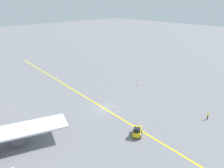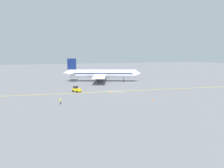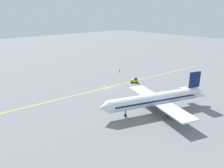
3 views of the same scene
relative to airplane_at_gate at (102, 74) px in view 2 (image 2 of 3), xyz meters
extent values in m
plane|color=slate|center=(25.65, -2.47, -3.71)|extent=(400.00, 400.00, 0.00)
cube|color=yellow|center=(25.65, -2.47, -3.71)|extent=(9.75, 119.67, 0.01)
cylinder|color=white|center=(0.14, 0.42, 0.09)|extent=(13.16, 29.54, 3.60)
cone|color=white|center=(5.41, 15.74, 0.09)|extent=(4.01, 3.38, 3.42)
cone|color=white|center=(-5.22, -15.19, 0.39)|extent=(3.87, 3.83, 3.06)
cube|color=#0F1E51|center=(0.14, 0.42, 0.24)|extent=(12.22, 26.72, 0.50)
cube|color=white|center=(-0.18, -0.53, -0.63)|extent=(28.17, 14.02, 0.36)
cylinder|color=#4C4C51|center=(-4.91, 1.10, -1.88)|extent=(3.12, 3.74, 2.20)
cylinder|color=#4C4C51|center=(4.55, -2.15, -1.88)|extent=(3.12, 3.74, 2.20)
cube|color=#0F1E51|center=(-4.41, -12.82, 4.39)|extent=(1.64, 3.90, 5.00)
cube|color=white|center=(-4.25, -12.35, 0.49)|extent=(9.29, 5.20, 0.24)
cylinder|color=#4C4C51|center=(3.26, 9.50, -2.31)|extent=(0.36, 0.36, 2.00)
cylinder|color=black|center=(3.26, 9.50, -3.31)|extent=(0.52, 0.85, 0.80)
cylinder|color=#4C4C51|center=(-2.02, -0.95, -2.31)|extent=(0.36, 0.36, 2.00)
cylinder|color=black|center=(-2.02, -0.95, -3.31)|extent=(0.52, 0.85, 0.80)
cylinder|color=#4C4C51|center=(1.01, -1.99, -2.31)|extent=(0.36, 0.36, 2.00)
cylinder|color=black|center=(1.01, -1.99, -3.31)|extent=(0.52, 0.85, 0.80)
cube|color=gold|center=(22.88, -15.14, -2.91)|extent=(3.33, 2.92, 0.90)
cube|color=black|center=(22.42, -15.45, -2.11)|extent=(1.62, 1.67, 0.70)
sphere|color=orange|center=(22.42, -15.45, -1.68)|extent=(0.16, 0.16, 0.16)
cylinder|color=black|center=(22.49, -16.31, -3.36)|extent=(0.72, 0.60, 0.70)
cylinder|color=black|center=(21.65, -15.06, -3.36)|extent=(0.72, 0.60, 0.70)
cylinder|color=black|center=(24.10, -15.22, -3.36)|extent=(0.72, 0.60, 0.70)
cylinder|color=black|center=(23.27, -13.97, -3.36)|extent=(0.72, 0.60, 0.70)
cylinder|color=#23232D|center=(39.01, -21.95, -3.28)|extent=(0.16, 0.16, 0.85)
cylinder|color=#23232D|center=(39.21, -21.98, -3.28)|extent=(0.16, 0.16, 0.85)
cube|color=#CCD819|center=(39.11, -21.96, -2.56)|extent=(0.39, 0.27, 0.60)
cylinder|color=#CCD819|center=(38.88, -21.93, -2.56)|extent=(0.10, 0.10, 0.55)
cylinder|color=#CCD819|center=(39.35, -22.00, -2.56)|extent=(0.10, 0.10, 0.55)
sphere|color=beige|center=(39.11, -21.96, -2.14)|extent=(0.22, 0.22, 0.22)
cone|color=orange|center=(26.89, -4.39, -3.43)|extent=(0.32, 0.32, 0.55)
cone|color=orange|center=(43.47, 2.33, -3.43)|extent=(0.32, 0.32, 0.55)
camera|label=1|loc=(-5.94, -38.45, 21.47)|focal=35.00mm
camera|label=2|loc=(95.43, -26.62, 9.37)|focal=35.00mm
camera|label=3|loc=(-35.86, 48.89, 24.32)|focal=35.00mm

